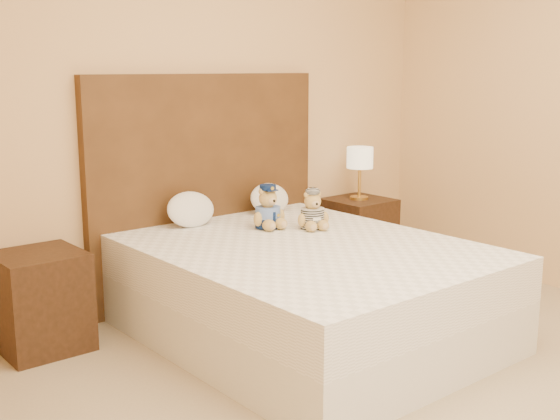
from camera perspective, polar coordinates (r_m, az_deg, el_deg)
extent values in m
cube|color=tan|center=(3.45, 16.04, -15.51)|extent=(4.00, 4.50, 0.00)
cube|color=tan|center=(4.71, -6.37, 9.13)|extent=(4.00, 0.04, 2.70)
cube|color=tan|center=(1.79, -20.44, 4.70)|extent=(0.04, 4.50, 2.70)
cube|color=white|center=(4.11, 2.15, -8.25)|extent=(1.60, 2.00, 0.30)
cube|color=white|center=(4.03, 2.18, -4.56)|extent=(1.60, 2.00, 0.25)
cube|color=#533318|center=(4.74, -5.95, 1.85)|extent=(1.75, 0.08, 1.50)
cube|color=#3D2213|center=(4.12, -18.85, -7.02)|extent=(0.45, 0.45, 0.55)
cube|color=#3D2213|center=(5.46, 6.37, -1.94)|extent=(0.45, 0.45, 0.55)
cylinder|color=gold|center=(5.41, 6.44, 0.99)|extent=(0.14, 0.14, 0.02)
cylinder|color=gold|center=(5.38, 6.47, 2.36)|extent=(0.02, 0.02, 0.26)
cylinder|color=beige|center=(5.36, 6.51, 4.26)|extent=(0.20, 0.20, 0.16)
ellipsoid|color=white|center=(4.47, -7.27, 0.19)|extent=(0.34, 0.22, 0.24)
ellipsoid|color=white|center=(4.84, -0.85, 1.06)|extent=(0.32, 0.20, 0.22)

